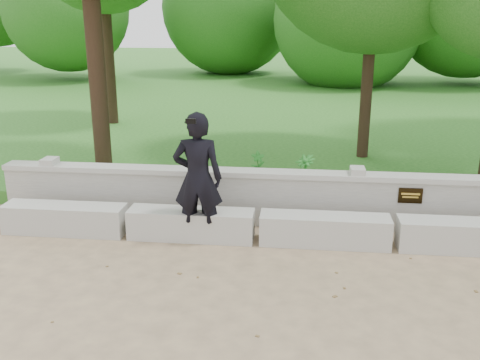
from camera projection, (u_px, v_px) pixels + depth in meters
The scene contains 7 objects.
ground at pixel (419, 317), 6.03m from camera, with size 80.00×80.00×0.00m, color tan.
lawn at pixel (340, 106), 19.28m from camera, with size 40.00×22.00×0.25m, color #265F1C.
concrete_bench at pixel (394, 233), 7.76m from camera, with size 11.90×0.45×0.45m.
parapet_wall at pixel (388, 202), 8.36m from camera, with size 12.50×0.35×0.90m.
man_main at pixel (198, 179), 7.75m from camera, with size 0.74×0.66×1.97m.
shrub_a at pixel (258, 164), 10.30m from camera, with size 0.27×0.18×0.51m, color #30892E.
shrub_d at pixel (304, 173), 9.47m from camera, with size 0.37×0.33×0.65m, color #30892E.
Camera 1 is at (-1.41, -5.50, 3.25)m, focal length 40.00 mm.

